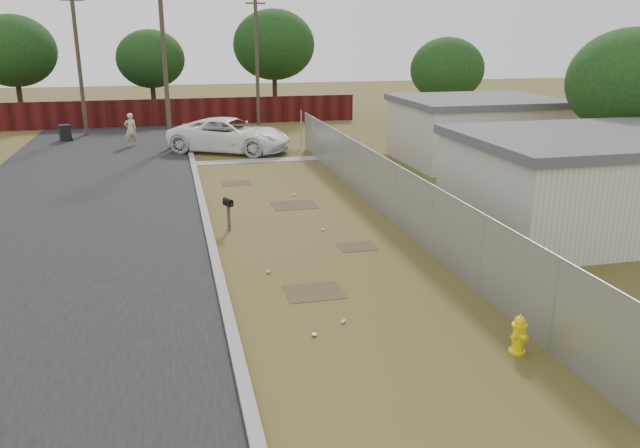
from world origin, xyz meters
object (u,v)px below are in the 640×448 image
object	(u,v)px
fire_hydrant	(519,335)
pickup_truck	(230,135)
mailbox	(228,205)
pedestrian	(131,130)
trash_bin	(65,133)

from	to	relation	value
fire_hydrant	pickup_truck	xyz separation A→B (m)	(-3.36, 23.19, 0.51)
mailbox	pedestrian	world-z (taller)	pedestrian
mailbox	trash_bin	world-z (taller)	mailbox
pickup_truck	trash_bin	distance (m)	10.70
mailbox	pickup_truck	bearing A→B (deg)	84.07
mailbox	pedestrian	xyz separation A→B (m)	(-3.76, 16.87, 0.07)
mailbox	pickup_truck	xyz separation A→B (m)	(1.44, 13.82, 0.04)
fire_hydrant	pickup_truck	distance (m)	23.43
fire_hydrant	trash_bin	world-z (taller)	trash_bin
mailbox	pickup_truck	size ratio (longest dim) A/B	0.17
trash_bin	pickup_truck	bearing A→B (deg)	-32.30
mailbox	pedestrian	bearing A→B (deg)	102.58
pickup_truck	trash_bin	world-z (taller)	pickup_truck
mailbox	pedestrian	distance (m)	17.28
mailbox	pickup_truck	distance (m)	13.90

